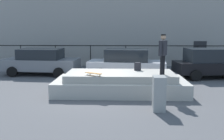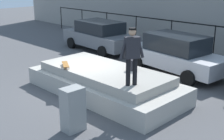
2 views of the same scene
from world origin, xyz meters
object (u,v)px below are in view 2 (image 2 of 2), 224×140
Objects in this scene: skateboard at (65,64)px; backpack at (133,65)px; car_grey_sedan_near at (100,35)px; skateboarder at (132,53)px; car_silver_sedan_mid at (176,54)px; utility_box at (73,109)px.

skateboard is 2.46m from backpack.
skateboarder is at bearing -36.39° from car_grey_sedan_near.
backpack is at bearing 130.02° from skateboarder.
car_silver_sedan_mid reaches higher than utility_box.
car_grey_sedan_near is 9.63m from utility_box.
car_silver_sedan_mid is at bearing -5.83° from car_grey_sedan_near.
skateboard is 0.63× the size of utility_box.
backpack is 0.08× the size of car_grey_sedan_near.
backpack is 3.22m from utility_box.
skateboard is 5.08m from car_silver_sedan_mid.
backpack is 0.08× the size of car_silver_sedan_mid.
skateboarder is 0.36× the size of car_silver_sedan_mid.
car_silver_sedan_mid is at bearing 100.25° from utility_box.
utility_box is (6.53, -7.07, -0.23)m from car_grey_sedan_near.
car_grey_sedan_near is (-5.96, 3.94, -0.28)m from backpack.
skateboard is at bearing 58.18° from backpack.
skateboarder reaches higher than car_grey_sedan_near.
skateboarder is 3.12m from skateboard.
car_grey_sedan_near is 5.55m from car_silver_sedan_mid.
skateboarder is 0.36× the size of car_grey_sedan_near.
skateboarder reaches higher than backpack.
backpack is at bearing -82.60° from car_silver_sedan_mid.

